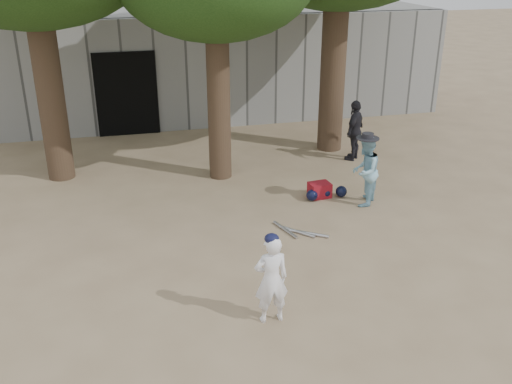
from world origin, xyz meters
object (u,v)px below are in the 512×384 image
object	(u,v)px
boy_player	(271,279)
red_bag	(320,190)
spectator_blue	(365,171)
spectator_dark	(355,130)

from	to	relation	value
boy_player	red_bag	world-z (taller)	boy_player
red_bag	boy_player	bearing A→B (deg)	-118.77
boy_player	spectator_blue	distance (m)	4.25
boy_player	spectator_blue	size ratio (longest dim) A/B	0.92
red_bag	spectator_blue	bearing A→B (deg)	-37.33
spectator_blue	red_bag	xyz separation A→B (m)	(-0.71, 0.54, -0.54)
boy_player	red_bag	size ratio (longest dim) A/B	3.03
boy_player	spectator_dark	world-z (taller)	spectator_dark
spectator_blue	spectator_dark	bearing A→B (deg)	-161.20
boy_player	red_bag	xyz separation A→B (m)	(2.06, 3.76, -0.49)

